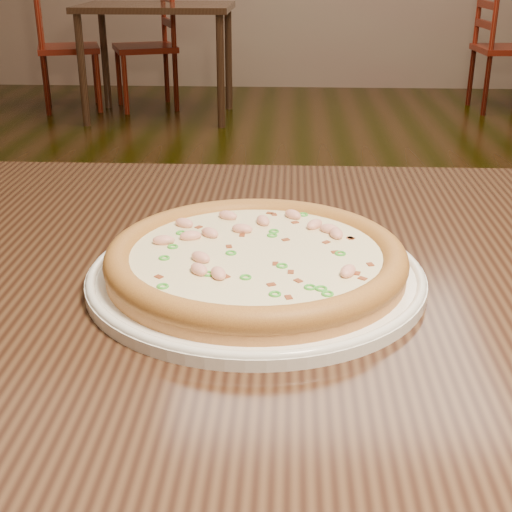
{
  "coord_description": "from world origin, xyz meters",
  "views": [
    {
      "loc": [
        -0.32,
        -1.68,
        1.08
      ],
      "look_at": [
        -0.35,
        -0.99,
        0.78
      ],
      "focal_mm": 50.0,
      "sensor_mm": 36.0,
      "label": 1
    }
  ],
  "objects_px": {
    "pizza": "(256,258)",
    "chair_b": "(152,46)",
    "chair_c": "(500,48)",
    "chair_a": "(60,48)",
    "bg_table_left": "(157,19)",
    "plate": "(256,274)",
    "hero_table": "(360,342)"
  },
  "relations": [
    {
      "from": "chair_b",
      "to": "chair_c",
      "type": "xyz_separation_m",
      "value": [
        2.48,
        0.03,
        0.0
      ]
    },
    {
      "from": "bg_table_left",
      "to": "chair_c",
      "type": "height_order",
      "value": "chair_c"
    },
    {
      "from": "chair_c",
      "to": "pizza",
      "type": "bearing_deg",
      "value": -108.06
    },
    {
      "from": "pizza",
      "to": "chair_b",
      "type": "xyz_separation_m",
      "value": [
        -0.98,
        4.59,
        -0.34
      ]
    },
    {
      "from": "hero_table",
      "to": "plate",
      "type": "relative_size",
      "value": 3.36
    },
    {
      "from": "plate",
      "to": "chair_a",
      "type": "bearing_deg",
      "value": 109.84
    },
    {
      "from": "hero_table",
      "to": "bg_table_left",
      "type": "xyz_separation_m",
      "value": [
        -0.99,
        4.21,
        0.0
      ]
    },
    {
      "from": "hero_table",
      "to": "chair_a",
      "type": "distance_m",
      "value": 4.77
    },
    {
      "from": "hero_table",
      "to": "chair_b",
      "type": "xyz_separation_m",
      "value": [
        -1.1,
        4.54,
        -0.21
      ]
    },
    {
      "from": "hero_table",
      "to": "plate",
      "type": "bearing_deg",
      "value": -157.38
    },
    {
      "from": "plate",
      "to": "bg_table_left",
      "type": "bearing_deg",
      "value": 101.6
    },
    {
      "from": "pizza",
      "to": "chair_c",
      "type": "xyz_separation_m",
      "value": [
        1.5,
        4.61,
        -0.34
      ]
    },
    {
      "from": "plate",
      "to": "pizza",
      "type": "height_order",
      "value": "pizza"
    },
    {
      "from": "pizza",
      "to": "bg_table_left",
      "type": "distance_m",
      "value": 4.35
    },
    {
      "from": "plate",
      "to": "chair_a",
      "type": "relative_size",
      "value": 0.38
    },
    {
      "from": "chair_a",
      "to": "hero_table",
      "type": "bearing_deg",
      "value": -68.59
    },
    {
      "from": "hero_table",
      "to": "chair_c",
      "type": "xyz_separation_m",
      "value": [
        1.38,
        4.56,
        -0.21
      ]
    },
    {
      "from": "chair_a",
      "to": "chair_b",
      "type": "bearing_deg",
      "value": 8.46
    },
    {
      "from": "bg_table_left",
      "to": "chair_a",
      "type": "xyz_separation_m",
      "value": [
        -0.75,
        0.23,
        -0.22
      ]
    },
    {
      "from": "plate",
      "to": "chair_b",
      "type": "bearing_deg",
      "value": 102.02
    },
    {
      "from": "chair_b",
      "to": "chair_c",
      "type": "distance_m",
      "value": 2.48
    },
    {
      "from": "plate",
      "to": "chair_c",
      "type": "distance_m",
      "value": 4.86
    },
    {
      "from": "chair_a",
      "to": "chair_b",
      "type": "xyz_separation_m",
      "value": [
        0.64,
        0.1,
        0.0
      ]
    },
    {
      "from": "pizza",
      "to": "bg_table_left",
      "type": "bearing_deg",
      "value": 101.6
    },
    {
      "from": "pizza",
      "to": "chair_b",
      "type": "bearing_deg",
      "value": 102.02
    },
    {
      "from": "hero_table",
      "to": "pizza",
      "type": "xyz_separation_m",
      "value": [
        -0.12,
        -0.05,
        0.13
      ]
    },
    {
      "from": "pizza",
      "to": "chair_a",
      "type": "xyz_separation_m",
      "value": [
        -1.62,
        4.49,
        -0.34
      ]
    },
    {
      "from": "plate",
      "to": "pizza",
      "type": "bearing_deg",
      "value": 105.0
    },
    {
      "from": "pizza",
      "to": "chair_c",
      "type": "bearing_deg",
      "value": 71.94
    },
    {
      "from": "plate",
      "to": "chair_a",
      "type": "xyz_separation_m",
      "value": [
        -1.62,
        4.49,
        -0.32
      ]
    },
    {
      "from": "hero_table",
      "to": "bg_table_left",
      "type": "relative_size",
      "value": 1.2
    },
    {
      "from": "chair_b",
      "to": "plate",
      "type": "bearing_deg",
      "value": -77.98
    }
  ]
}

